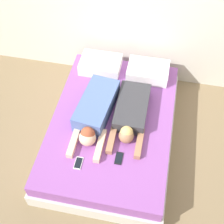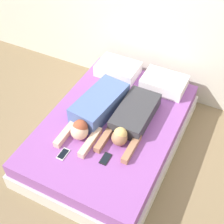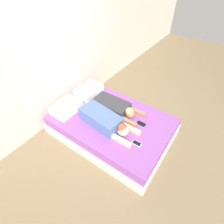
{
  "view_description": "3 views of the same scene",
  "coord_description": "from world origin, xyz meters",
  "px_view_note": "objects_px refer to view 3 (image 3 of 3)",
  "views": [
    {
      "loc": [
        0.43,
        -2.15,
        3.39
      ],
      "look_at": [
        0.0,
        0.0,
        0.54
      ],
      "focal_mm": 50.0,
      "sensor_mm": 36.0,
      "label": 1
    },
    {
      "loc": [
        1.09,
        -2.17,
        2.97
      ],
      "look_at": [
        0.0,
        0.0,
        0.54
      ],
      "focal_mm": 50.0,
      "sensor_mm": 36.0,
      "label": 2
    },
    {
      "loc": [
        -1.83,
        -1.29,
        2.62
      ],
      "look_at": [
        0.0,
        0.0,
        0.54
      ],
      "focal_mm": 28.0,
      "sensor_mm": 36.0,
      "label": 3
    }
  ],
  "objects_px": {
    "bed": "(112,126)",
    "person_right": "(115,107)",
    "cell_phone_left": "(137,143)",
    "pillow_head_left": "(66,107)",
    "pillow_head_right": "(89,91)",
    "cell_phone_right": "(141,124)",
    "person_left": "(105,121)"
  },
  "relations": [
    {
      "from": "bed",
      "to": "person_right",
      "type": "height_order",
      "value": "person_right"
    },
    {
      "from": "person_right",
      "to": "cell_phone_left",
      "type": "bearing_deg",
      "value": -122.18
    },
    {
      "from": "bed",
      "to": "person_right",
      "type": "distance_m",
      "value": 0.36
    },
    {
      "from": "pillow_head_left",
      "to": "cell_phone_left",
      "type": "distance_m",
      "value": 1.46
    },
    {
      "from": "bed",
      "to": "pillow_head_right",
      "type": "relative_size",
      "value": 3.98
    },
    {
      "from": "pillow_head_left",
      "to": "cell_phone_right",
      "type": "height_order",
      "value": "pillow_head_left"
    },
    {
      "from": "pillow_head_right",
      "to": "cell_phone_left",
      "type": "xyz_separation_m",
      "value": [
        -0.56,
        -1.46,
        -0.07
      ]
    },
    {
      "from": "pillow_head_left",
      "to": "person_right",
      "type": "distance_m",
      "value": 0.91
    },
    {
      "from": "cell_phone_right",
      "to": "person_right",
      "type": "bearing_deg",
      "value": 86.51
    },
    {
      "from": "person_left",
      "to": "pillow_head_right",
      "type": "bearing_deg",
      "value": 57.32
    },
    {
      "from": "pillow_head_right",
      "to": "person_left",
      "type": "xyz_separation_m",
      "value": [
        -0.52,
        -0.82,
        0.03
      ]
    },
    {
      "from": "cell_phone_left",
      "to": "cell_phone_right",
      "type": "distance_m",
      "value": 0.44
    },
    {
      "from": "pillow_head_left",
      "to": "cell_phone_left",
      "type": "xyz_separation_m",
      "value": [
        0.08,
        -1.46,
        -0.07
      ]
    },
    {
      "from": "person_left",
      "to": "person_right",
      "type": "bearing_deg",
      "value": 10.49
    },
    {
      "from": "person_left",
      "to": "pillow_head_left",
      "type": "bearing_deg",
      "value": 98.06
    },
    {
      "from": "pillow_head_right",
      "to": "bed",
      "type": "bearing_deg",
      "value": -111.43
    },
    {
      "from": "person_left",
      "to": "cell_phone_left",
      "type": "bearing_deg",
      "value": -93.19
    },
    {
      "from": "pillow_head_right",
      "to": "person_left",
      "type": "relative_size",
      "value": 0.49
    },
    {
      "from": "pillow_head_right",
      "to": "cell_phone_left",
      "type": "relative_size",
      "value": 3.53
    },
    {
      "from": "person_left",
      "to": "cell_phone_left",
      "type": "xyz_separation_m",
      "value": [
        -0.04,
        -0.64,
        -0.1
      ]
    },
    {
      "from": "cell_phone_left",
      "to": "pillow_head_right",
      "type": "bearing_deg",
      "value": 68.99
    },
    {
      "from": "pillow_head_right",
      "to": "cell_phone_right",
      "type": "height_order",
      "value": "pillow_head_right"
    },
    {
      "from": "person_right",
      "to": "cell_phone_right",
      "type": "bearing_deg",
      "value": -93.49
    },
    {
      "from": "bed",
      "to": "cell_phone_right",
      "type": "bearing_deg",
      "value": -70.51
    },
    {
      "from": "person_left",
      "to": "bed",
      "type": "bearing_deg",
      "value": 0.55
    },
    {
      "from": "bed",
      "to": "person_left",
      "type": "distance_m",
      "value": 0.37
    },
    {
      "from": "cell_phone_left",
      "to": "cell_phone_right",
      "type": "relative_size",
      "value": 1.0
    },
    {
      "from": "bed",
      "to": "cell_phone_right",
      "type": "height_order",
      "value": "cell_phone_right"
    },
    {
      "from": "cell_phone_right",
      "to": "cell_phone_left",
      "type": "bearing_deg",
      "value": -161.0
    },
    {
      "from": "bed",
      "to": "cell_phone_left",
      "type": "distance_m",
      "value": 0.72
    },
    {
      "from": "person_right",
      "to": "cell_phone_right",
      "type": "height_order",
      "value": "person_right"
    },
    {
      "from": "pillow_head_left",
      "to": "person_right",
      "type": "height_order",
      "value": "person_right"
    }
  ]
}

